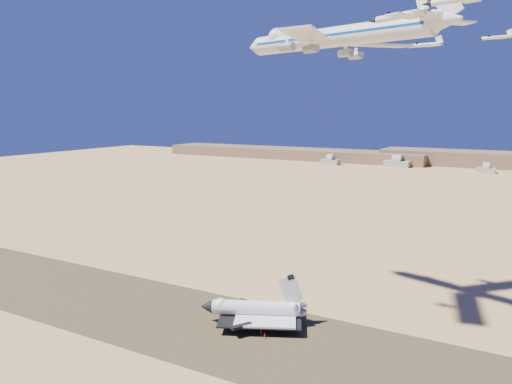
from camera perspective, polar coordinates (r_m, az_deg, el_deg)
The scene contains 11 objects.
ground at distance 167.07m, azimuth -4.66°, elevation -15.21°, with size 1200.00×1200.00×0.00m, color tan.
runway at distance 167.05m, azimuth -4.66°, elevation -15.20°, with size 600.00×50.00×0.06m, color brown.
hangars at distance 625.55m, azimuth 15.32°, elevation 3.19°, with size 200.50×29.50×30.00m.
shuttle at distance 167.91m, azimuth -0.10°, elevation -13.32°, with size 35.40×30.33×17.25m.
carrier_747 at distance 171.66m, azimuth 8.26°, elevation 17.06°, with size 81.17×60.58×20.31m.
crew_a at distance 162.71m, azimuth 0.58°, elevation -15.54°, with size 0.60×0.40×1.65m, color #F74A0E.
crew_b at distance 161.40m, azimuth 0.58°, elevation -15.72°, with size 0.89×0.51×1.82m, color #F74A0E.
crew_c at distance 159.27m, azimuth 0.99°, elevation -16.12°, with size 0.97×0.50×1.65m, color #F74A0E.
chase_jet_a at distance 118.04m, azimuth 16.04°, elevation 18.79°, with size 15.40×9.58×4.01m.
chase_jet_e at distance 206.64m, azimuth 18.62°, elevation 15.64°, with size 15.67×8.66×3.91m.
chase_jet_f at distance 225.62m, azimuth 25.73°, elevation 15.64°, with size 13.68×7.71×3.44m.
Camera 1 is at (85.40, -125.54, 69.69)m, focal length 35.00 mm.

